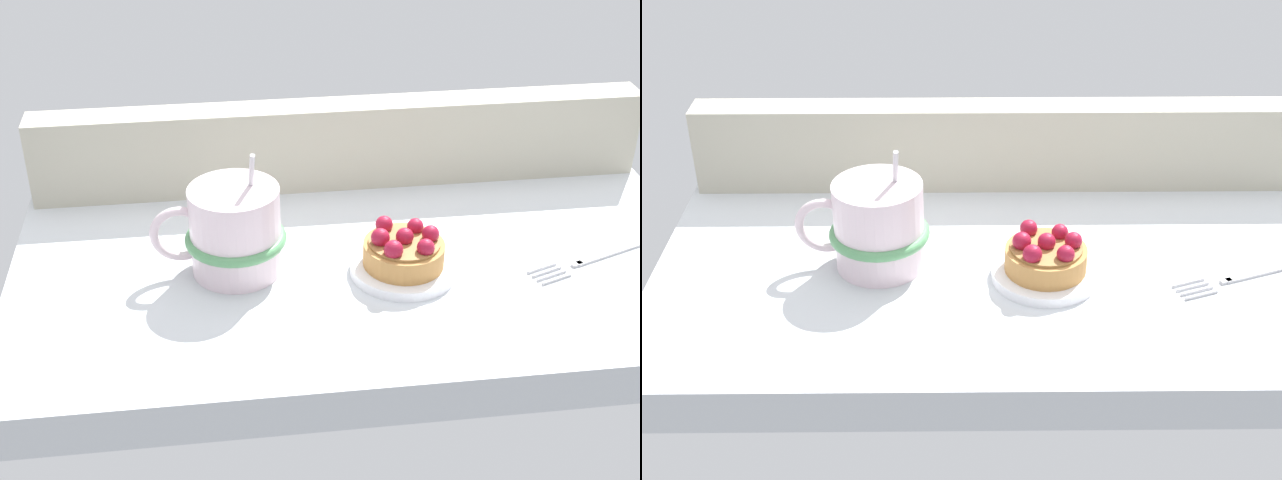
% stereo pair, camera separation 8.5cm
% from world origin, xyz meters
% --- Properties ---
extents(ground_plane, '(0.70, 0.38, 0.04)m').
position_xyz_m(ground_plane, '(0.00, 0.00, -0.02)').
color(ground_plane, silver).
extents(window_rail_back, '(0.68, 0.04, 0.10)m').
position_xyz_m(window_rail_back, '(0.00, 0.17, 0.05)').
color(window_rail_back, '#B2AD99').
rests_on(window_rail_back, ground_plane).
extents(dessert_plate, '(0.10, 0.10, 0.01)m').
position_xyz_m(dessert_plate, '(0.03, -0.03, 0.00)').
color(dessert_plate, white).
rests_on(dessert_plate, ground_plane).
extents(raspberry_tart, '(0.08, 0.08, 0.04)m').
position_xyz_m(raspberry_tart, '(0.03, -0.03, 0.03)').
color(raspberry_tart, '#B77F42').
rests_on(raspberry_tart, dessert_plate).
extents(coffee_mug, '(0.13, 0.10, 0.13)m').
position_xyz_m(coffee_mug, '(-0.13, -0.00, 0.04)').
color(coffee_mug, silver).
rests_on(coffee_mug, ground_plane).
extents(dessert_fork, '(0.18, 0.08, 0.01)m').
position_xyz_m(dessert_fork, '(0.24, -0.02, 0.00)').
color(dessert_fork, '#B7B7BC').
rests_on(dessert_fork, ground_plane).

